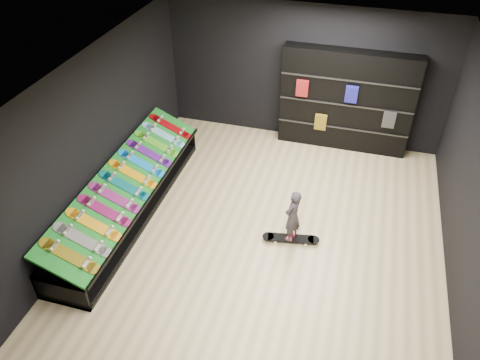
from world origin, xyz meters
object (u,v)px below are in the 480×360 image
(back_shelving, at_px, (346,101))
(child, at_px, (292,225))
(floor_skateboard, at_px, (291,240))
(display_rack, at_px, (130,200))

(back_shelving, relative_size, child, 4.61)
(floor_skateboard, bearing_deg, back_shelving, 71.76)
(floor_skateboard, relative_size, child, 1.64)
(display_rack, distance_m, floor_skateboard, 3.02)
(display_rack, bearing_deg, floor_skateboard, 0.30)
(display_rack, distance_m, child, 3.01)
(display_rack, height_order, floor_skateboard, display_rack)
(floor_skateboard, xyz_separation_m, child, (0.00, 0.00, 0.35))
(display_rack, distance_m, back_shelving, 4.89)
(back_shelving, xyz_separation_m, floor_skateboard, (-0.48, -3.30, -1.06))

